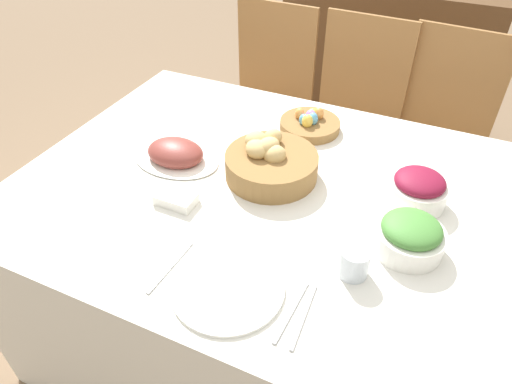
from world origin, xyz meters
name	(u,v)px	position (x,y,z in m)	size (l,w,h in m)	color
ground_plane	(266,332)	(0.00, 0.00, 0.00)	(12.00, 12.00, 0.00)	#7F664C
dining_table	(268,270)	(0.00, 0.00, 0.39)	(1.54, 1.16, 0.77)	silver
chair_far_center	(351,120)	(0.03, 0.94, 0.52)	(0.44, 0.44, 0.99)	olive
chair_far_left	(266,101)	(-0.42, 0.94, 0.52)	(0.43, 0.43, 0.99)	olive
chair_far_right	(436,138)	(0.43, 0.94, 0.52)	(0.46, 0.46, 0.99)	olive
sideboard	(384,59)	(0.00, 1.89, 0.46)	(1.26, 0.44, 0.91)	brown
bread_basket	(270,163)	(-0.02, 0.05, 0.82)	(0.29, 0.29, 0.13)	olive
egg_basket	(310,123)	(0.00, 0.37, 0.80)	(0.22, 0.22, 0.08)	olive
ham_platter	(176,154)	(-0.34, 0.00, 0.80)	(0.30, 0.21, 0.08)	white
beet_salad_bowl	(418,189)	(0.42, 0.11, 0.82)	(0.17, 0.17, 0.10)	white
green_salad_bowl	(410,236)	(0.43, -0.09, 0.82)	(0.18, 0.18, 0.10)	white
dinner_plate	(228,287)	(0.06, -0.41, 0.78)	(0.28, 0.28, 0.01)	white
fork	(170,267)	(-0.10, -0.41, 0.77)	(0.02, 0.19, 0.00)	#B7B7BC
knife	(291,312)	(0.23, -0.41, 0.77)	(0.02, 0.19, 0.00)	#B7B7BC
spoon	(304,316)	(0.26, -0.41, 0.77)	(0.02, 0.19, 0.00)	#B7B7BC
drinking_cup	(354,262)	(0.32, -0.23, 0.81)	(0.08, 0.08, 0.08)	silver
butter_dish	(176,199)	(-0.22, -0.19, 0.79)	(0.12, 0.07, 0.03)	white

